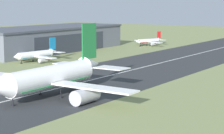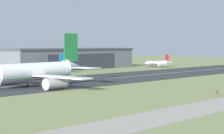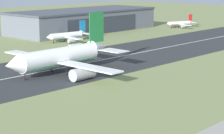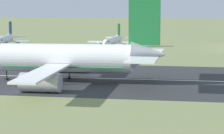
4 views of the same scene
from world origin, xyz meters
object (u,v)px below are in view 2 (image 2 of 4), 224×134
airplane_parked_west (157,63)px  runway_sign (217,92)px  airplane_landing (35,72)px  airplane_parked_centre (47,68)px

airplane_parked_west → runway_sign: airplane_parked_west is taller
airplane_landing → runway_sign: airplane_landing is taller
airplane_landing → airplane_parked_centre: (48.19, 51.40, -2.09)m
airplane_landing → runway_sign: size_ratio=34.47×
airplane_parked_west → runway_sign: 159.05m
airplane_parked_centre → runway_sign: size_ratio=16.20×
airplane_landing → airplane_parked_centre: size_ratio=2.13×
airplane_parked_centre → runway_sign: airplane_parked_centre is taller
airplane_landing → airplane_parked_west: 142.36m
airplane_landing → runway_sign: 63.02m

